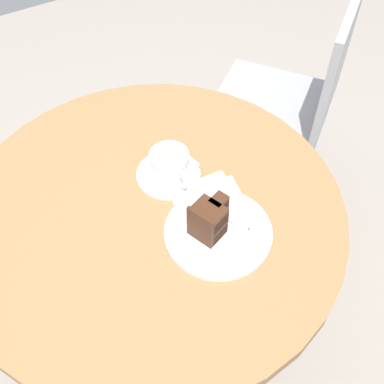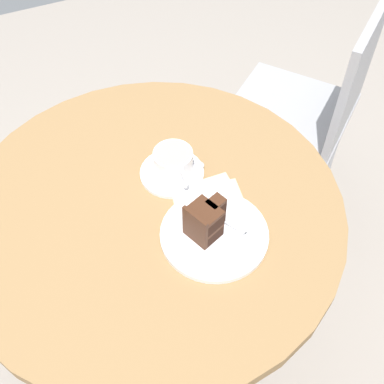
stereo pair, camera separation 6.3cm
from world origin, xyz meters
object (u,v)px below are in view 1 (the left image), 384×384
cake_plate (218,232)px  cake_slice (209,220)px  coffee_cup (170,164)px  napkin (212,206)px  saucer (168,174)px  cafe_chair (297,97)px  teaspoon (185,161)px  fork (241,225)px

cake_plate → cake_slice: bearing=-121.1°
coffee_cup → napkin: 0.13m
cake_slice → napkin: cake_slice is taller
saucer → coffee_cup: bearing=70.9°
cake_plate → cafe_chair: cafe_chair is taller
coffee_cup → napkin: (0.12, 0.03, -0.04)m
cake_plate → cafe_chair: (-0.42, 0.58, -0.19)m
cake_slice → cake_plate: bearing=58.9°
teaspoon → cake_plate: teaspoon is taller
teaspoon → cake_plate: 0.21m
coffee_cup → napkin: bearing=15.1°
cake_slice → cafe_chair: 0.77m
cake_slice → fork: cake_slice is taller
coffee_cup → cake_slice: cake_slice is taller
cake_slice → fork: 0.08m
cafe_chair → saucer: bearing=-16.1°
cafe_chair → fork: bearing=2.0°
fork → cake_slice: bearing=-139.8°
coffee_cup → fork: 0.21m
coffee_cup → fork: size_ratio=0.91×
cake_slice → cafe_chair: bearing=124.4°
coffee_cup → fork: coffee_cup is taller
saucer → napkin: bearing=16.8°
cake_slice → fork: (0.02, 0.06, -0.04)m
cake_slice → cafe_chair: cafe_chair is taller
teaspoon → fork: (0.22, 0.01, 0.00)m
saucer → cake_slice: (0.18, -0.01, 0.05)m
saucer → cake_plate: bearing=3.4°
saucer → cake_slice: bearing=-1.8°
fork → saucer: bearing=166.7°
saucer → cake_plate: size_ratio=0.65×
saucer → napkin: saucer is taller
cake_slice → napkin: size_ratio=0.51×
teaspoon → cake_plate: size_ratio=0.37×
cake_plate → teaspoon: bearing=169.0°
cake_plate → cake_slice: 0.05m
coffee_cup → cafe_chair: bearing=111.3°
fork → napkin: fork is taller
napkin → teaspoon: bearing=174.5°
saucer → cake_slice: 0.19m
coffee_cup → cake_slice: 0.18m
teaspoon → fork: fork is taller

